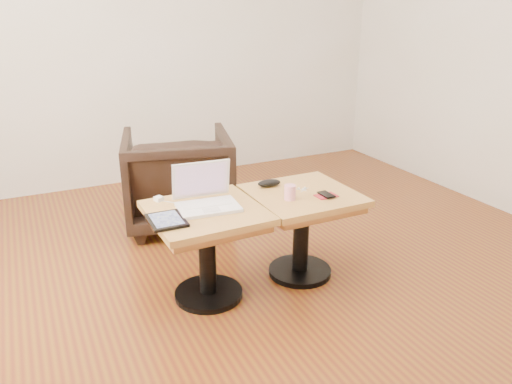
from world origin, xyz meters
name	(u,v)px	position (x,y,z in m)	size (l,w,h in m)	color
room_shell	(267,48)	(0.00, 0.00, 1.35)	(4.52, 4.52, 2.71)	#572413
side_table_left	(206,232)	(-0.32, 0.08, 0.40)	(0.60, 0.60, 0.53)	black
side_table_right	(302,213)	(0.27, 0.08, 0.40)	(0.59, 0.59, 0.53)	black
laptop	(206,198)	(-0.30, 0.12, 0.58)	(0.34, 0.29, 0.23)	white
tablet	(166,220)	(-0.55, 0.01, 0.54)	(0.18, 0.23, 0.02)	black
charging_adapter	(159,199)	(-0.51, 0.31, 0.54)	(0.04, 0.04, 0.02)	white
glasses_case	(269,183)	(0.15, 0.25, 0.55)	(0.14, 0.06, 0.04)	black
striped_cup	(290,192)	(0.15, 0.01, 0.57)	(0.07, 0.07, 0.08)	#F04A84
earbuds_tangle	(302,189)	(0.29, 0.11, 0.54)	(0.08, 0.05, 0.02)	white
phone_on_sleeve	(326,195)	(0.36, -0.04, 0.54)	(0.12, 0.11, 0.01)	maroon
armchair	(178,179)	(-0.15, 1.13, 0.35)	(0.75, 0.77, 0.70)	black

